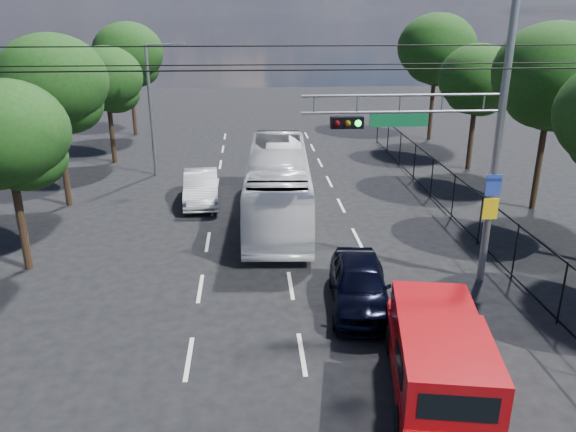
{
  "coord_description": "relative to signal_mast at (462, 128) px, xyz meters",
  "views": [
    {
      "loc": [
        -1.29,
        -8.76,
        8.62
      ],
      "look_at": [
        -0.15,
        7.12,
        2.8
      ],
      "focal_mm": 35.0,
      "sensor_mm": 36.0,
      "label": 1
    }
  ],
  "objects": [
    {
      "name": "tree_right_c",
      "position": [
        6.53,
        7.03,
        0.49
      ],
      "size": [
        5.1,
        5.1,
        8.29
      ],
      "color": "black",
      "rests_on": "ground"
    },
    {
      "name": "tree_right_e",
      "position": [
        6.33,
        22.03,
        0.69
      ],
      "size": [
        5.28,
        5.28,
        8.58
      ],
      "color": "black",
      "rests_on": "ground"
    },
    {
      "name": "utility_wires",
      "position": [
        -5.28,
        0.84,
        1.99
      ],
      "size": [
        22.0,
        5.04,
        0.74
      ],
      "color": "black",
      "rests_on": "ground"
    },
    {
      "name": "navy_hatchback",
      "position": [
        -3.28,
        -1.53,
        -4.49
      ],
      "size": [
        2.25,
        4.59,
        1.51
      ],
      "primitive_type": "imported",
      "rotation": [
        0.0,
        0.0,
        -0.11
      ],
      "color": "black",
      "rests_on": "ground"
    },
    {
      "name": "white_van",
      "position": [
        -8.88,
        8.99,
        -4.5
      ],
      "size": [
        1.84,
        4.59,
        1.48
      ],
      "primitive_type": "imported",
      "rotation": [
        0.0,
        0.0,
        0.06
      ],
      "color": "silver",
      "rests_on": "ground"
    },
    {
      "name": "tree_right_d",
      "position": [
        6.13,
        14.03,
        -0.39
      ],
      "size": [
        4.32,
        4.32,
        7.02
      ],
      "color": "black",
      "rests_on": "ground"
    },
    {
      "name": "tree_left_b",
      "position": [
        -14.47,
        2.03,
        -0.66
      ],
      "size": [
        4.08,
        4.08,
        6.63
      ],
      "color": "black",
      "rests_on": "ground"
    },
    {
      "name": "signal_mast",
      "position": [
        0.0,
        0.0,
        0.0
      ],
      "size": [
        6.43,
        0.39,
        9.5
      ],
      "color": "slate",
      "rests_on": "ground"
    },
    {
      "name": "tree_left_e",
      "position": [
        -14.87,
        25.03,
        0.29
      ],
      "size": [
        4.92,
        4.92,
        7.99
      ],
      "color": "black",
      "rests_on": "ground"
    },
    {
      "name": "tree_left_c",
      "position": [
        -15.07,
        9.03,
        0.15
      ],
      "size": [
        4.8,
        4.8,
        7.8
      ],
      "color": "black",
      "rests_on": "ground"
    },
    {
      "name": "white_bus",
      "position": [
        -5.33,
        6.66,
        -3.71
      ],
      "size": [
        3.19,
        11.12,
        3.06
      ],
      "primitive_type": "imported",
      "rotation": [
        0.0,
        0.0,
        -0.06
      ],
      "color": "white",
      "rests_on": "ground"
    },
    {
      "name": "red_pickup",
      "position": [
        -2.3,
        -5.89,
        -4.15
      ],
      "size": [
        2.89,
        5.75,
        2.05
      ],
      "color": "black",
      "rests_on": "ground"
    },
    {
      "name": "tree_left_d",
      "position": [
        -14.67,
        17.03,
        -0.52
      ],
      "size": [
        4.2,
        4.2,
        6.83
      ],
      "color": "black",
      "rests_on": "ground"
    },
    {
      "name": "fence_right",
      "position": [
        2.32,
        4.18,
        -4.21
      ],
      "size": [
        0.06,
        34.03,
        2.0
      ],
      "color": "black",
      "rests_on": "ground"
    },
    {
      "name": "streetlight_left",
      "position": [
        -11.62,
        14.01,
        -1.3
      ],
      "size": [
        2.09,
        0.22,
        7.08
      ],
      "color": "slate",
      "rests_on": "ground"
    },
    {
      "name": "lane_markings",
      "position": [
        -5.28,
        6.01,
        -5.24
      ],
      "size": [
        6.12,
        38.0,
        0.01
      ],
      "color": "beige",
      "rests_on": "ground"
    }
  ]
}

